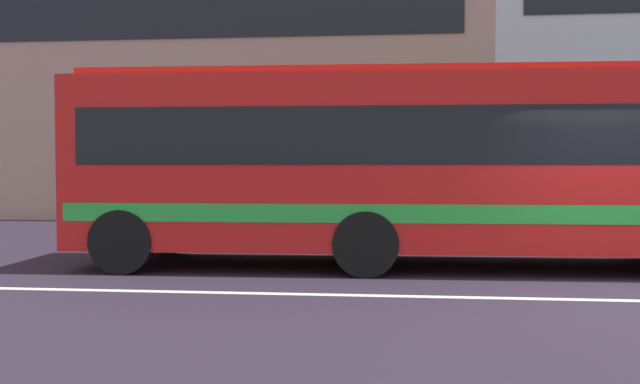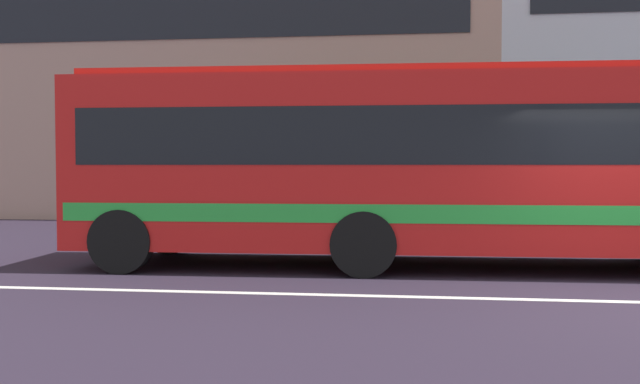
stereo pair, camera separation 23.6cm
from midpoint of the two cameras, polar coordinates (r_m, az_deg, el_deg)
name	(u,v)px [view 2 (the right image)]	position (r m, az deg, el deg)	size (l,w,h in m)	color
hedge_row_far	(456,217)	(15.55, 11.74, -2.03)	(13.49, 1.10, 1.08)	#2A571F
apartment_block_left	(184,59)	(26.51, -11.03, 10.87)	(21.85, 10.17, 11.36)	tan
transit_bus	(406,160)	(11.41, 7.82, 2.65)	(10.94, 2.85, 3.21)	red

